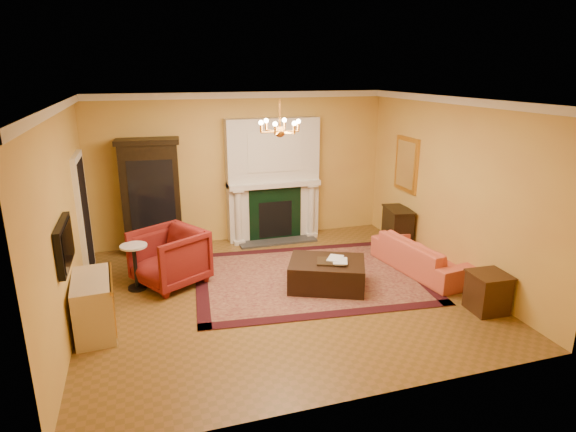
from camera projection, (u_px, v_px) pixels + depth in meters
name	position (u px, v px, depth m)	size (l,w,h in m)	color
floor	(281.00, 293.00, 7.70)	(6.00, 5.50, 0.02)	brown
ceiling	(280.00, 99.00, 6.82)	(6.00, 5.50, 0.02)	silver
wall_back	(242.00, 168.00, 9.78)	(6.00, 0.02, 3.00)	#DEBA4F
wall_front	(359.00, 272.00, 4.73)	(6.00, 0.02, 3.00)	#DEBA4F
wall_left	(64.00, 219.00, 6.40)	(0.02, 5.50, 3.00)	#DEBA4F
wall_right	(451.00, 188.00, 8.11)	(0.02, 5.50, 3.00)	#DEBA4F
fireplace	(273.00, 182.00, 9.87)	(1.90, 0.70, 2.50)	silver
crown_molding	(263.00, 100.00, 7.71)	(6.00, 5.50, 0.12)	white
doorway	(84.00, 216.00, 8.10)	(0.08, 1.05, 2.10)	white
tv_panel	(65.00, 244.00, 5.92)	(0.09, 0.95, 0.58)	black
gilt_mirror	(406.00, 164.00, 9.33)	(0.06, 0.76, 1.05)	gold
chandelier	(280.00, 128.00, 6.93)	(0.63, 0.55, 0.53)	gold
oriental_rug	(309.00, 277.00, 8.23)	(3.84, 2.88, 0.02)	#480F1A
china_cabinet	(152.00, 199.00, 9.14)	(1.05, 0.48, 2.11)	black
wingback_armchair	(169.00, 255.00, 7.86)	(1.00, 0.93, 1.03)	maroon
pedestal_table	(135.00, 264.00, 7.69)	(0.42, 0.42, 0.76)	black
commode	(94.00, 305.00, 6.45)	(0.49, 1.03, 0.77)	tan
coral_sofa	(422.00, 250.00, 8.40)	(1.98, 0.58, 0.77)	#D85644
end_table	(488.00, 293.00, 7.02)	(0.49, 0.49, 0.56)	#351C0E
console_table	(397.00, 229.00, 9.52)	(0.40, 0.70, 0.78)	black
leather_ottoman	(327.00, 274.00, 7.80)	(1.19, 0.87, 0.45)	black
ottoman_tray	(331.00, 262.00, 7.67)	(0.44, 0.34, 0.03)	black
book_a	(328.00, 250.00, 7.71)	(0.23, 0.03, 0.31)	gray
book_b	(333.00, 253.00, 7.59)	(0.22, 0.02, 0.31)	gray
topiary_left	(239.00, 173.00, 9.55)	(0.15, 0.15, 0.40)	tan
topiary_right	(301.00, 168.00, 9.91)	(0.16, 0.16, 0.44)	tan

